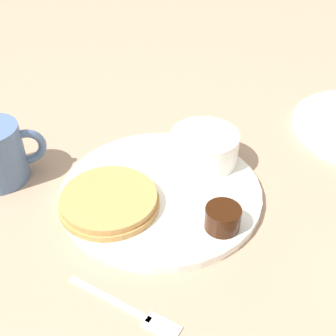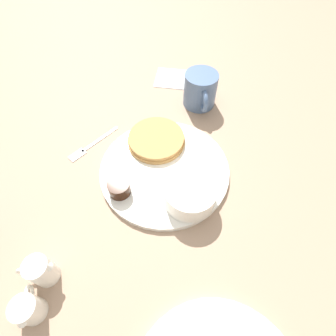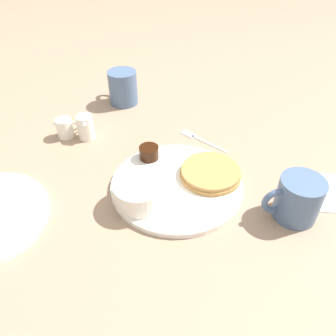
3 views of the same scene
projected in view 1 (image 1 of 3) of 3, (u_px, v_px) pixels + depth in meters
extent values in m
plane|color=#9E7F66|center=(161.00, 194.00, 0.60)|extent=(4.00, 4.00, 0.00)
cylinder|color=white|center=(161.00, 191.00, 0.59)|extent=(0.28, 0.28, 0.01)
cylinder|color=#B78447|center=(109.00, 203.00, 0.56)|extent=(0.13, 0.13, 0.01)
cylinder|color=#B78447|center=(109.00, 198.00, 0.55)|extent=(0.13, 0.13, 0.01)
cylinder|color=white|center=(204.00, 147.00, 0.63)|extent=(0.10, 0.10, 0.05)
cylinder|color=white|center=(205.00, 136.00, 0.62)|extent=(0.08, 0.08, 0.01)
cylinder|color=black|center=(223.00, 218.00, 0.52)|extent=(0.05, 0.05, 0.03)
cylinder|color=white|center=(219.00, 153.00, 0.63)|extent=(0.04, 0.04, 0.02)
sphere|color=white|center=(220.00, 144.00, 0.62)|extent=(0.02, 0.02, 0.02)
torus|color=slate|center=(26.00, 147.00, 0.61)|extent=(0.01, 0.06, 0.06)
cube|color=silver|center=(109.00, 298.00, 0.46)|extent=(0.09, 0.07, 0.00)
cube|color=silver|center=(162.00, 326.00, 0.43)|extent=(0.04, 0.04, 0.00)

